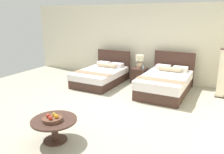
# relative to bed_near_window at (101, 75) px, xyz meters

# --- Properties ---
(ground_plane) EXTENTS (9.80, 9.98, 0.02)m
(ground_plane) POSITION_rel_bed_near_window_xyz_m (1.13, -1.92, -0.29)
(ground_plane) COLOR #AAA591
(wall_back) EXTENTS (9.80, 0.12, 2.72)m
(wall_back) POSITION_rel_bed_near_window_xyz_m (1.13, 1.27, 1.08)
(wall_back) COLOR beige
(wall_back) RESTS_ON ground
(bed_near_window) EXTENTS (1.36, 2.06, 1.05)m
(bed_near_window) POSITION_rel_bed_near_window_xyz_m (0.00, 0.00, 0.00)
(bed_near_window) COLOR #402820
(bed_near_window) RESTS_ON ground
(bed_near_corner) EXTENTS (1.36, 2.15, 1.15)m
(bed_near_corner) POSITION_rel_bed_near_window_xyz_m (2.27, -0.01, 0.04)
(bed_near_corner) COLOR #402820
(bed_near_corner) RESTS_ON ground
(nightstand) EXTENTS (0.48, 0.50, 0.52)m
(nightstand) POSITION_rel_bed_near_window_xyz_m (1.16, 0.67, -0.02)
(nightstand) COLOR #402820
(nightstand) RESTS_ON ground
(table_lamp) EXTENTS (0.28, 0.28, 0.47)m
(table_lamp) POSITION_rel_bed_near_window_xyz_m (1.16, 0.69, 0.52)
(table_lamp) COLOR #D3AC88
(table_lamp) RESTS_ON nightstand
(vase) EXTENTS (0.09, 0.09, 0.14)m
(vase) POSITION_rel_bed_near_window_xyz_m (1.30, 0.63, 0.31)
(vase) COLOR #ACBCCD
(vase) RESTS_ON nightstand
(coffee_table) EXTENTS (0.86, 0.86, 0.45)m
(coffee_table) POSITION_rel_bed_near_window_xyz_m (1.09, -3.72, 0.05)
(coffee_table) COLOR #402820
(coffee_table) RESTS_ON ground
(fruit_bowl) EXTENTS (0.38, 0.38, 0.14)m
(fruit_bowl) POSITION_rel_bed_near_window_xyz_m (1.11, -3.77, 0.21)
(fruit_bowl) COLOR brown
(fruit_bowl) RESTS_ON coffee_table
(floor_lamp_corner) EXTENTS (0.26, 0.26, 1.43)m
(floor_lamp_corner) POSITION_rel_bed_near_window_xyz_m (3.80, 0.39, 0.44)
(floor_lamp_corner) COLOR #3D2C24
(floor_lamp_corner) RESTS_ON ground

